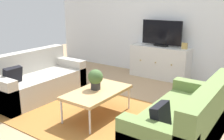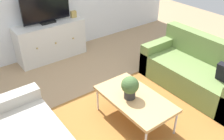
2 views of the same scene
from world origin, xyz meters
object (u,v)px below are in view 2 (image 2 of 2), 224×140
tv_console (51,41)px  mantel_clock (73,14)px  coffee_table (135,99)px  couch_right_side (198,72)px  potted_plant (130,87)px  flat_screen_tv (46,8)px

tv_console → mantel_clock: (0.54, 0.00, 0.43)m
coffee_table → tv_console: tv_console is taller
couch_right_side → tv_console: 2.79m
couch_right_side → potted_plant: 1.49m
tv_console → mantel_clock: size_ratio=10.20×
couch_right_side → flat_screen_tv: 2.90m
couch_right_side → tv_console: (-1.47, 2.37, 0.08)m
potted_plant → mantel_clock: (0.52, 2.35, 0.20)m
potted_plant → flat_screen_tv: 2.41m
couch_right_side → potted_plant: couch_right_side is taller
flat_screen_tv → potted_plant: bearing=-89.5°
flat_screen_tv → mantel_clock: size_ratio=7.07×
couch_right_side → potted_plant: (-1.45, 0.02, 0.31)m
tv_console → potted_plant: bearing=-89.5°
couch_right_side → mantel_clock: mantel_clock is taller
flat_screen_tv → mantel_clock: bearing=-2.1°
tv_console → mantel_clock: bearing=0.0°
flat_screen_tv → mantel_clock: (0.54, -0.02, -0.22)m
flat_screen_tv → mantel_clock: flat_screen_tv is taller
potted_plant → tv_console: potted_plant is taller
potted_plant → mantel_clock: 2.42m
coffee_table → flat_screen_tv: flat_screen_tv is taller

